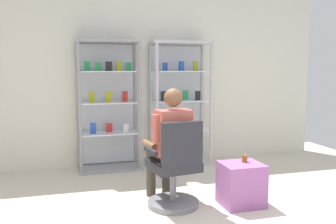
# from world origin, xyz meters

# --- Properties ---
(back_wall) EXTENTS (6.00, 0.10, 2.70)m
(back_wall) POSITION_xyz_m (0.00, 3.00, 1.35)
(back_wall) COLOR silver
(back_wall) RESTS_ON ground
(display_cabinet_left) EXTENTS (0.90, 0.45, 1.90)m
(display_cabinet_left) POSITION_xyz_m (-0.55, 2.76, 0.97)
(display_cabinet_left) COLOR gray
(display_cabinet_left) RESTS_ON ground
(display_cabinet_right) EXTENTS (0.90, 0.45, 1.90)m
(display_cabinet_right) POSITION_xyz_m (0.55, 2.76, 0.96)
(display_cabinet_right) COLOR #B7B7BC
(display_cabinet_right) RESTS_ON ground
(office_chair) EXTENTS (0.60, 0.56, 0.96)m
(office_chair) POSITION_xyz_m (-0.04, 1.01, 0.39)
(office_chair) COLOR slate
(office_chair) RESTS_ON ground
(seated_shopkeeper) EXTENTS (0.53, 0.60, 1.29)m
(seated_shopkeeper) POSITION_xyz_m (-0.07, 1.18, 0.71)
(seated_shopkeeper) COLOR #3F382D
(seated_shopkeeper) RESTS_ON ground
(storage_crate) EXTENTS (0.44, 0.39, 0.47)m
(storage_crate) POSITION_xyz_m (0.67, 0.89, 0.23)
(storage_crate) COLOR #9E599E
(storage_crate) RESTS_ON ground
(tea_glass) EXTENTS (0.06, 0.06, 0.08)m
(tea_glass) POSITION_xyz_m (0.73, 0.93, 0.51)
(tea_glass) COLOR brown
(tea_glass) RESTS_ON storage_crate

